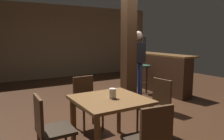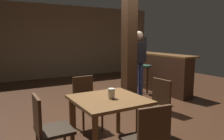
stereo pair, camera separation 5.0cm
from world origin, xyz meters
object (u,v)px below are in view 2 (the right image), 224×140
(standing_person, at_px, (138,60))
(bar_stool_near, at_px, (145,72))
(chair_west, at_px, (48,127))
(dining_table, at_px, (109,107))
(chair_south, at_px, (148,139))
(chair_east, at_px, (156,104))
(napkin_cup, at_px, (111,93))
(bar_counter, at_px, (159,72))
(chair_north, at_px, (86,100))

(standing_person, height_order, bar_stool_near, standing_person)
(chair_west, bearing_deg, dining_table, 0.11)
(chair_south, xyz_separation_m, chair_east, (0.90, 0.90, 0.00))
(napkin_cup, bearing_deg, bar_counter, 37.69)
(chair_east, bearing_deg, standing_person, 61.71)
(chair_east, relative_size, bar_counter, 0.41)
(chair_south, height_order, bar_counter, bar_counter)
(chair_north, relative_size, chair_east, 1.00)
(chair_west, xyz_separation_m, bar_stool_near, (3.25, 2.27, 0.09))
(chair_south, xyz_separation_m, napkin_cup, (0.03, 0.83, 0.31))
(dining_table, bearing_deg, chair_east, 2.81)
(chair_south, distance_m, chair_west, 1.19)
(dining_table, xyz_separation_m, chair_east, (0.90, 0.04, -0.11))
(chair_south, bearing_deg, bar_stool_near, 52.20)
(chair_north, height_order, standing_person, standing_person)
(chair_south, relative_size, bar_stool_near, 1.12)
(napkin_cup, bearing_deg, bar_stool_near, 43.83)
(chair_west, distance_m, bar_counter, 4.34)
(dining_table, distance_m, chair_west, 0.85)
(dining_table, xyz_separation_m, chair_north, (0.01, 0.83, -0.11))
(dining_table, height_order, napkin_cup, napkin_cup)
(standing_person, distance_m, bar_stool_near, 0.83)
(chair_north, bearing_deg, chair_west, -135.71)
(napkin_cup, relative_size, standing_person, 0.08)
(chair_east, relative_size, napkin_cup, 6.44)
(chair_east, height_order, standing_person, standing_person)
(standing_person, relative_size, bar_stool_near, 2.16)
(napkin_cup, bearing_deg, chair_west, 178.40)
(chair_north, xyz_separation_m, bar_counter, (2.88, 1.36, 0.05))
(dining_table, relative_size, napkin_cup, 6.79)
(bar_stool_near, bearing_deg, chair_south, -127.80)
(chair_west, xyz_separation_m, standing_person, (2.69, 1.81, 0.50))
(napkin_cup, bearing_deg, standing_person, 45.22)
(bar_counter, bearing_deg, bar_stool_near, 171.57)
(napkin_cup, bearing_deg, chair_north, 90.81)
(dining_table, xyz_separation_m, napkin_cup, (0.03, -0.03, 0.19))
(chair_north, height_order, bar_stool_near, chair_north)
(standing_person, bearing_deg, chair_north, -151.99)
(chair_east, relative_size, bar_stool_near, 1.12)
(chair_south, distance_m, bar_counter, 4.21)
(dining_table, bearing_deg, bar_stool_near, 43.19)
(chair_south, bearing_deg, napkin_cup, 87.63)
(dining_table, relative_size, bar_counter, 0.43)
(chair_south, height_order, bar_stool_near, chair_south)
(chair_east, relative_size, chair_west, 1.00)
(chair_north, distance_m, standing_person, 2.13)
(bar_stool_near, bearing_deg, standing_person, -141.10)
(chair_north, height_order, bar_counter, bar_counter)
(bar_counter, bearing_deg, chair_south, -133.63)
(dining_table, distance_m, chair_north, 0.84)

